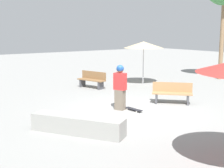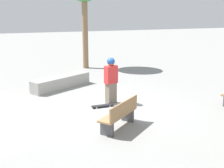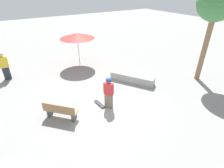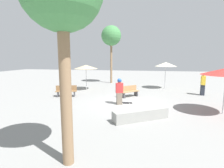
# 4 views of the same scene
# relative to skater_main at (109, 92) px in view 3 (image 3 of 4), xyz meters

# --- Properties ---
(ground_plane) EXTENTS (60.00, 60.00, 0.00)m
(ground_plane) POSITION_rel_skater_main_xyz_m (-0.44, -0.29, -0.91)
(ground_plane) COLOR gray
(skater_main) EXTENTS (0.51, 0.40, 1.69)m
(skater_main) POSITION_rel_skater_main_xyz_m (0.00, 0.00, 0.00)
(skater_main) COLOR #726656
(skater_main) RESTS_ON ground_plane
(skateboard) EXTENTS (0.81, 0.27, 0.07)m
(skateboard) POSITION_rel_skater_main_xyz_m (-0.41, -0.32, -0.86)
(skateboard) COLOR black
(skateboard) RESTS_ON ground_plane
(concrete_ledge) EXTENTS (2.70, 1.99, 0.52)m
(concrete_ledge) POSITION_rel_skater_main_xyz_m (-1.44, 2.64, -0.65)
(concrete_ledge) COLOR gray
(concrete_ledge) RESTS_ON ground_plane
(bench_far) EXTENTS (1.47, 1.42, 0.85)m
(bench_far) POSITION_rel_skater_main_xyz_m (-0.43, -2.33, -0.49)
(bench_far) COLOR #47474C
(bench_far) RESTS_ON ground_plane
(shade_umbrella_red) EXTENTS (2.49, 2.49, 2.47)m
(shade_umbrella_red) POSITION_rel_skater_main_xyz_m (-5.75, 0.87, 1.37)
(shade_umbrella_red) COLOR #B7B7BC
(shade_umbrella_red) RESTS_ON ground_plane
(palm_tree_right) EXTENTS (2.12, 2.12, 5.74)m
(palm_tree_right) POSITION_rel_skater_main_xyz_m (0.49, 6.59, 3.66)
(palm_tree_right) COLOR #896B4C
(palm_tree_right) RESTS_ON ground_plane
(bystander_watching) EXTENTS (0.33, 0.53, 1.83)m
(bystander_watching) POSITION_rel_skater_main_xyz_m (-6.16, -4.05, 0.00)
(bystander_watching) COLOR #282D38
(bystander_watching) RESTS_ON ground_plane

